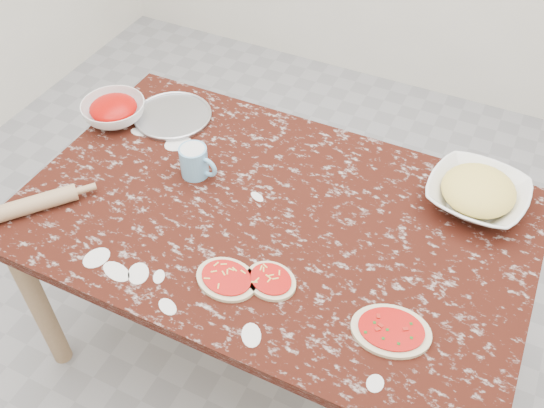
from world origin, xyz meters
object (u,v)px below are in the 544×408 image
(pizza_tray, at_px, (173,116))
(rolling_pin, at_px, (34,204))
(worktable, at_px, (272,232))
(sauce_bowl, at_px, (114,111))
(flour_mug, at_px, (195,161))
(cheese_bowl, at_px, (477,195))

(pizza_tray, relative_size, rolling_pin, 1.05)
(pizza_tray, bearing_deg, worktable, -27.72)
(worktable, relative_size, sauce_bowl, 6.86)
(rolling_pin, bearing_deg, flour_mug, 44.59)
(worktable, bearing_deg, sauce_bowl, 165.62)
(worktable, height_order, cheese_bowl, cheese_bowl)
(pizza_tray, height_order, sauce_bowl, sauce_bowl)
(pizza_tray, height_order, flour_mug, flour_mug)
(sauce_bowl, distance_m, cheese_bowl, 1.31)
(sauce_bowl, relative_size, cheese_bowl, 0.75)
(sauce_bowl, height_order, rolling_pin, sauce_bowl)
(flour_mug, height_order, rolling_pin, flour_mug)
(worktable, height_order, sauce_bowl, sauce_bowl)
(pizza_tray, xyz_separation_m, flour_mug, (0.24, -0.23, 0.05))
(pizza_tray, relative_size, sauce_bowl, 1.22)
(pizza_tray, distance_m, cheese_bowl, 1.12)
(cheese_bowl, xyz_separation_m, rolling_pin, (-1.25, -0.64, -0.01))
(worktable, xyz_separation_m, cheese_bowl, (0.56, 0.33, 0.12))
(pizza_tray, bearing_deg, sauce_bowl, -151.62)
(cheese_bowl, bearing_deg, flour_mug, -163.07)
(worktable, relative_size, flour_mug, 11.43)
(sauce_bowl, bearing_deg, cheese_bowl, 6.06)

